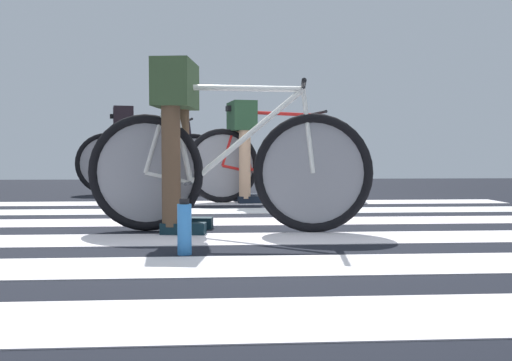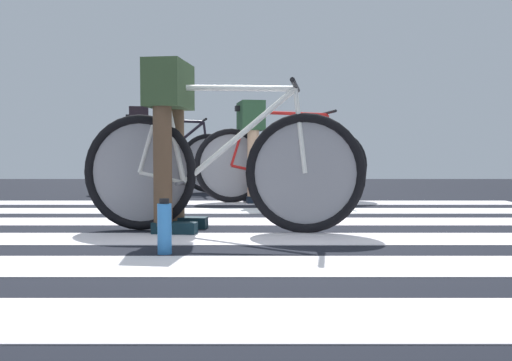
# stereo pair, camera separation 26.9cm
# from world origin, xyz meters

# --- Properties ---
(ground) EXTENTS (18.00, 14.00, 0.02)m
(ground) POSITION_xyz_m (0.00, 0.00, 0.01)
(ground) COLOR black
(crosswalk_markings) EXTENTS (5.43, 4.22, 0.00)m
(crosswalk_markings) POSITION_xyz_m (-0.04, 0.04, 0.02)
(crosswalk_markings) COLOR silver
(crosswalk_markings) RESTS_ON ground
(bicycle_1_of_3) EXTENTS (1.73, 0.52, 0.93)m
(bicycle_1_of_3) POSITION_xyz_m (-0.23, -0.05, 0.41)
(bicycle_1_of_3) COLOR black
(bicycle_1_of_3) RESTS_ON ground
(cyclist_1_of_3) EXTENTS (0.36, 0.44, 1.03)m
(cyclist_1_of_3) POSITION_xyz_m (-0.54, -0.01, 0.69)
(cyclist_1_of_3) COLOR brown
(cyclist_1_of_3) RESTS_ON ground
(bicycle_2_of_3) EXTENTS (1.72, 0.55, 0.93)m
(bicycle_2_of_3) POSITION_xyz_m (0.25, 2.05, 0.41)
(bicycle_2_of_3) COLOR black
(bicycle_2_of_3) RESTS_ON ground
(cyclist_2_of_3) EXTENTS (0.37, 0.44, 0.97)m
(cyclist_2_of_3) POSITION_xyz_m (-0.06, 2.00, 0.65)
(cyclist_2_of_3) COLOR tan
(cyclist_2_of_3) RESTS_ON ground
(bicycle_3_of_3) EXTENTS (1.71, 0.56, 0.93)m
(bicycle_3_of_3) POSITION_xyz_m (-1.09, 3.29, 0.41)
(bicycle_3_of_3) COLOR black
(bicycle_3_of_3) RESTS_ON ground
(cyclist_3_of_3) EXTENTS (0.38, 0.45, 1.02)m
(cyclist_3_of_3) POSITION_xyz_m (-1.40, 3.23, 0.68)
(cyclist_3_of_3) COLOR #A87A5B
(cyclist_3_of_3) RESTS_ON ground
(water_bottle) EXTENTS (0.07, 0.07, 0.26)m
(water_bottle) POSITION_xyz_m (-0.44, -0.81, 0.15)
(water_bottle) COLOR #3685D6
(water_bottle) RESTS_ON ground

